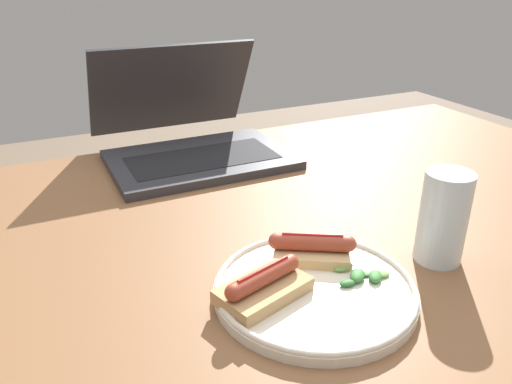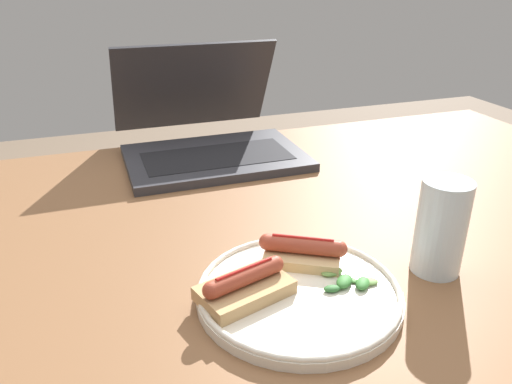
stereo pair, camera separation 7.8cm
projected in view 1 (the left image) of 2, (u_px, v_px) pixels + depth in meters
desk at (336, 246)px, 0.92m from camera, size 1.30×0.90×0.73m
laptop at (191, 138)px, 1.08m from camera, size 0.37×0.37×0.23m
plate at (315, 288)px, 0.64m from camera, size 0.26×0.26×0.02m
sausage_toast_left at (312, 249)px, 0.69m from camera, size 0.12×0.10×0.04m
sausage_toast_middle at (263, 286)px, 0.61m from camera, size 0.13×0.10×0.04m
salad_pile at (361, 274)px, 0.65m from camera, size 0.08×0.06×0.01m
drinking_glass at (443, 217)px, 0.69m from camera, size 0.07×0.07×0.13m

